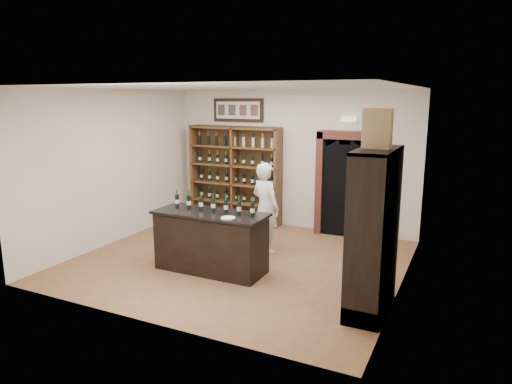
% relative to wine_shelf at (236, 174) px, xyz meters
% --- Properties ---
extents(floor, '(5.50, 5.50, 0.00)m').
position_rel_wine_shelf_xyz_m(floor, '(1.30, -2.33, -1.10)').
color(floor, '#945E3B').
rests_on(floor, ground).
extents(ceiling, '(5.50, 5.50, 0.00)m').
position_rel_wine_shelf_xyz_m(ceiling, '(1.30, -2.33, 1.90)').
color(ceiling, white).
rests_on(ceiling, wall_back).
extents(wall_back, '(5.50, 0.04, 3.00)m').
position_rel_wine_shelf_xyz_m(wall_back, '(1.30, 0.17, 0.40)').
color(wall_back, silver).
rests_on(wall_back, ground).
extents(wall_left, '(0.04, 5.00, 3.00)m').
position_rel_wine_shelf_xyz_m(wall_left, '(-1.45, -2.33, 0.40)').
color(wall_left, silver).
rests_on(wall_left, ground).
extents(wall_right, '(0.04, 5.00, 3.00)m').
position_rel_wine_shelf_xyz_m(wall_right, '(4.05, -2.33, 0.40)').
color(wall_right, silver).
rests_on(wall_right, ground).
extents(wine_shelf, '(2.20, 0.38, 2.20)m').
position_rel_wine_shelf_xyz_m(wine_shelf, '(0.00, 0.00, 0.00)').
color(wine_shelf, brown).
rests_on(wine_shelf, ground).
extents(framed_picture, '(1.25, 0.04, 0.52)m').
position_rel_wine_shelf_xyz_m(framed_picture, '(0.00, 0.14, 1.45)').
color(framed_picture, black).
rests_on(framed_picture, wall_back).
extents(arched_doorway, '(1.17, 0.35, 2.17)m').
position_rel_wine_shelf_xyz_m(arched_doorway, '(2.55, -0.00, 0.04)').
color(arched_doorway, black).
rests_on(arched_doorway, ground).
extents(emergency_light, '(0.30, 0.10, 0.10)m').
position_rel_wine_shelf_xyz_m(emergency_light, '(2.55, 0.09, 1.30)').
color(emergency_light, white).
rests_on(emergency_light, wall_back).
extents(tasting_counter, '(1.88, 0.78, 1.00)m').
position_rel_wine_shelf_xyz_m(tasting_counter, '(1.10, -2.93, -0.61)').
color(tasting_counter, black).
rests_on(tasting_counter, ground).
extents(counter_bottle_0, '(0.07, 0.07, 0.30)m').
position_rel_wine_shelf_xyz_m(counter_bottle_0, '(0.38, -2.84, 0.01)').
color(counter_bottle_0, black).
rests_on(counter_bottle_0, tasting_counter).
extents(counter_bottle_1, '(0.07, 0.07, 0.30)m').
position_rel_wine_shelf_xyz_m(counter_bottle_1, '(0.62, -2.84, 0.01)').
color(counter_bottle_1, black).
rests_on(counter_bottle_1, tasting_counter).
extents(counter_bottle_2, '(0.07, 0.07, 0.30)m').
position_rel_wine_shelf_xyz_m(counter_bottle_2, '(0.86, -2.84, 0.01)').
color(counter_bottle_2, black).
rests_on(counter_bottle_2, tasting_counter).
extents(counter_bottle_3, '(0.07, 0.07, 0.30)m').
position_rel_wine_shelf_xyz_m(counter_bottle_3, '(1.10, -2.84, 0.01)').
color(counter_bottle_3, black).
rests_on(counter_bottle_3, tasting_counter).
extents(counter_bottle_4, '(0.07, 0.07, 0.30)m').
position_rel_wine_shelf_xyz_m(counter_bottle_4, '(1.34, -2.84, 0.01)').
color(counter_bottle_4, black).
rests_on(counter_bottle_4, tasting_counter).
extents(counter_bottle_5, '(0.07, 0.07, 0.30)m').
position_rel_wine_shelf_xyz_m(counter_bottle_5, '(1.58, -2.84, 0.01)').
color(counter_bottle_5, black).
rests_on(counter_bottle_5, tasting_counter).
extents(counter_bottle_6, '(0.07, 0.07, 0.30)m').
position_rel_wine_shelf_xyz_m(counter_bottle_6, '(1.82, -2.84, 0.01)').
color(counter_bottle_6, black).
rests_on(counter_bottle_6, tasting_counter).
extents(side_cabinet, '(0.48, 1.20, 2.20)m').
position_rel_wine_shelf_xyz_m(side_cabinet, '(3.82, -3.23, -0.35)').
color(side_cabinet, black).
rests_on(side_cabinet, ground).
extents(shopkeeper, '(0.72, 0.59, 1.68)m').
position_rel_wine_shelf_xyz_m(shopkeeper, '(1.51, -1.68, -0.26)').
color(shopkeeper, white).
rests_on(shopkeeper, ground).
extents(plate, '(0.22, 0.22, 0.02)m').
position_rel_wine_shelf_xyz_m(plate, '(1.55, -3.14, -0.09)').
color(plate, silver).
rests_on(plate, tasting_counter).
extents(wine_crate, '(0.37, 0.17, 0.51)m').
position_rel_wine_shelf_xyz_m(wine_crate, '(3.77, -3.22, 1.35)').
color(wine_crate, tan).
rests_on(wine_crate, side_cabinet).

